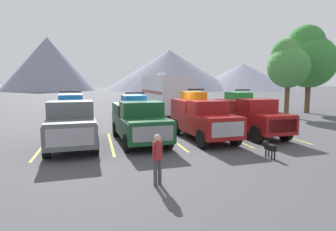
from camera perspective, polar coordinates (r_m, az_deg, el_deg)
name	(u,v)px	position (r m, az deg, el deg)	size (l,w,h in m)	color
ground_plane	(174,141)	(15.24, 1.10, -5.01)	(240.00, 240.00, 0.00)	#47474C
pickup_truck_a	(71,121)	(14.73, -18.54, -1.01)	(2.50, 5.85, 2.62)	#595B60
pickup_truck_b	(138,119)	(15.04, -5.86, -0.74)	(2.48, 5.72, 2.52)	#144723
pickup_truck_c	(201,117)	(15.64, 6.60, -0.21)	(2.31, 5.42, 2.70)	maroon
pickup_truck_d	(249,114)	(17.34, 15.66, 0.21)	(2.31, 5.48, 2.63)	maroon
lot_stripe_a	(42,147)	(15.13, -23.52, -5.67)	(0.12, 5.50, 0.01)	gold
lot_stripe_b	(111,143)	(14.94, -11.18, -5.37)	(0.12, 5.50, 0.01)	gold
lot_stripe_c	(173,140)	(15.43, 0.91, -4.85)	(0.12, 5.50, 0.01)	gold
lot_stripe_d	(228,137)	(16.54, 11.79, -4.19)	(0.12, 5.50, 0.01)	gold
lot_stripe_e	(279,135)	(18.17, 20.99, -3.52)	(0.12, 5.50, 0.01)	gold
camper_trailer_a	(165,93)	(25.41, -0.64, 4.38)	(2.87, 8.95, 3.83)	silver
person_a	(157,156)	(8.76, -2.09, -7.99)	(0.32, 0.26, 1.56)	#3F3F42
dog	(269,147)	(12.60, 19.26, -5.81)	(0.26, 0.83, 0.68)	black
tree_a	(288,64)	(27.11, 22.53, 9.39)	(3.52, 3.52, 6.74)	brown
tree_b	(309,57)	(31.24, 25.96, 10.29)	(4.97, 4.97, 8.41)	brown
mountain_ridge	(133,71)	(96.20, -6.96, 8.75)	(121.82, 46.06, 16.26)	gray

